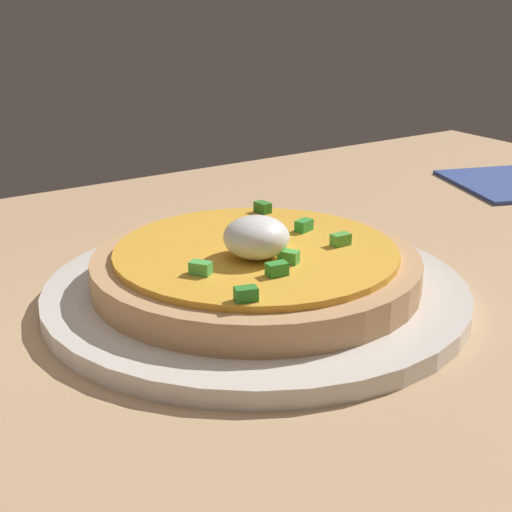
{
  "coord_description": "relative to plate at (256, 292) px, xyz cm",
  "views": [
    {
      "loc": [
        27.68,
        33.29,
        23.84
      ],
      "look_at": [
        0.85,
        -6.91,
        6.04
      ],
      "focal_mm": 54.21,
      "sensor_mm": 36.0,
      "label": 1
    }
  ],
  "objects": [
    {
      "name": "plate",
      "position": [
        0.0,
        0.0,
        0.0
      ],
      "size": [
        28.59,
        28.59,
        1.24
      ],
      "primitive_type": "cylinder",
      "color": "silver",
      "rests_on": "dining_table"
    },
    {
      "name": "dining_table",
      "position": [
        -0.85,
        6.91,
        -2.02
      ],
      "size": [
        111.62,
        83.58,
        2.8
      ],
      "primitive_type": "cube",
      "color": "tan",
      "rests_on": "ground"
    },
    {
      "name": "pizza",
      "position": [
        0.03,
        0.06,
        1.96
      ],
      "size": [
        21.99,
        21.99,
        5.24
      ],
      "color": "tan",
      "rests_on": "plate"
    }
  ]
}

